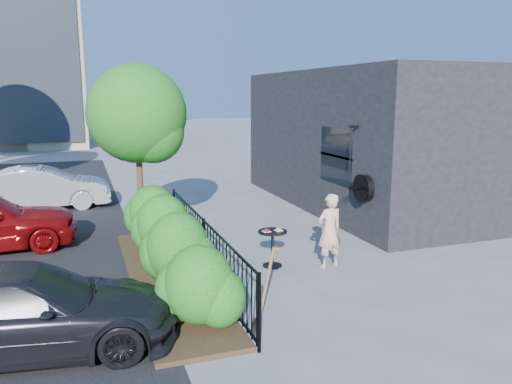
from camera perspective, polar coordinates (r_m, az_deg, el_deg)
name	(u,v)px	position (r m, az deg, el deg)	size (l,w,h in m)	color
ground	(279,266)	(9.92, 2.65, -8.47)	(120.00, 120.00, 0.00)	gray
shop_building	(390,138)	(16.01, 15.05, 5.99)	(6.22, 9.00, 4.00)	black
fence	(204,247)	(9.31, -5.96, -6.22)	(0.05, 6.05, 1.10)	black
planting_bed	(167,278)	(9.35, -10.13, -9.63)	(1.30, 6.00, 0.08)	#382616
shrubs	(170,241)	(9.25, -9.76, -5.53)	(1.10, 5.60, 1.24)	#196116
patio_tree	(140,120)	(11.50, -13.07, 8.04)	(2.20, 2.20, 3.94)	#3F2B19
cafe_table	(272,242)	(9.77, 1.89, -5.72)	(0.57, 0.57, 0.77)	black
woman	(330,231)	(9.77, 8.41, -4.40)	(0.53, 0.35, 1.46)	#E1B391
shovel	(264,295)	(7.12, 0.88, -11.71)	(0.42, 0.17, 1.28)	brown
car_silver	(42,188)	(15.91, -23.22, 0.44)	(1.33, 3.81, 1.25)	#B6B6BB
car_darkgrey	(23,311)	(7.28, -25.08, -12.17)	(1.61, 3.95, 1.15)	black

